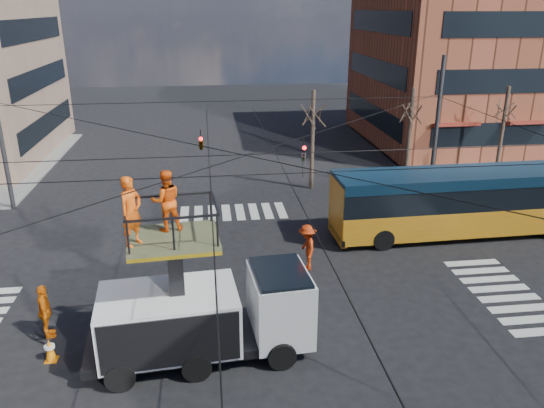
{
  "coord_description": "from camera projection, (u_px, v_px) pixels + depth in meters",
  "views": [
    {
      "loc": [
        -1.25,
        -16.88,
        10.5
      ],
      "look_at": [
        1.23,
        2.8,
        3.1
      ],
      "focal_mm": 35.0,
      "sensor_mm": 36.0,
      "label": 1
    }
  ],
  "objects": [
    {
      "name": "overhead_network",
      "position": [
        244.0,
        197.0,
        18.37
      ],
      "size": [
        24.24,
        24.24,
        8.0
      ],
      "color": "#2D2D30",
      "rests_on": "ground"
    },
    {
      "name": "sidewalk_ne",
      "position": [
        493.0,
        149.0,
        41.46
      ],
      "size": [
        18.0,
        18.0,
        0.12
      ],
      "primitive_type": "cube",
      "color": "slate",
      "rests_on": "ground"
    },
    {
      "name": "worker_ground",
      "position": [
        45.0,
        312.0,
        17.65
      ],
      "size": [
        0.77,
        1.22,
        1.93
      ],
      "primitive_type": "imported",
      "rotation": [
        0.0,
        0.0,
        1.86
      ],
      "color": "orange",
      "rests_on": "ground"
    },
    {
      "name": "traffic_cone",
      "position": [
        50.0,
        350.0,
        16.63
      ],
      "size": [
        0.36,
        0.36,
        0.78
      ],
      "primitive_type": "cone",
      "color": "orange",
      "rests_on": "ground"
    },
    {
      "name": "flagger",
      "position": [
        307.0,
        248.0,
        22.22
      ],
      "size": [
        0.78,
        1.32,
        2.03
      ],
      "primitive_type": "imported",
      "rotation": [
        0.0,
        0.0,
        -1.55
      ],
      "color": "red",
      "rests_on": "ground"
    },
    {
      "name": "utility_truck",
      "position": [
        204.0,
        299.0,
        16.35
      ],
      "size": [
        7.16,
        3.11,
        6.22
      ],
      "rotation": [
        0.0,
        0.0,
        0.08
      ],
      "color": "black",
      "rests_on": "ground"
    },
    {
      "name": "city_bus",
      "position": [
        467.0,
        201.0,
        25.53
      ],
      "size": [
        13.17,
        2.95,
        3.2
      ],
      "rotation": [
        0.0,
        0.0,
        0.03
      ],
      "color": "orange",
      "rests_on": "ground"
    },
    {
      "name": "building_ne",
      "position": [
        499.0,
        54.0,
        41.91
      ],
      "size": [
        20.06,
        16.06,
        14.0
      ],
      "color": "brown",
      "rests_on": "ground"
    },
    {
      "name": "tree_b",
      "position": [
        411.0,
        111.0,
        31.72
      ],
      "size": [
        2.0,
        2.0,
        6.0
      ],
      "color": "#382B21",
      "rests_on": "ground"
    },
    {
      "name": "tree_a",
      "position": [
        313.0,
        113.0,
        31.02
      ],
      "size": [
        2.0,
        2.0,
        6.0
      ],
      "color": "#382B21",
      "rests_on": "ground"
    },
    {
      "name": "tree_c",
      "position": [
        506.0,
        109.0,
        32.42
      ],
      "size": [
        2.0,
        2.0,
        6.0
      ],
      "color": "#382B21",
      "rests_on": "ground"
    },
    {
      "name": "ground",
      "position": [
        248.0,
        310.0,
        19.5
      ],
      "size": [
        120.0,
        120.0,
        0.0
      ],
      "primitive_type": "plane",
      "color": "black",
      "rests_on": "ground"
    },
    {
      "name": "crosswalks",
      "position": [
        248.0,
        310.0,
        19.5
      ],
      "size": [
        22.4,
        22.4,
        0.02
      ],
      "primitive_type": null,
      "color": "silver",
      "rests_on": "ground"
    }
  ]
}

